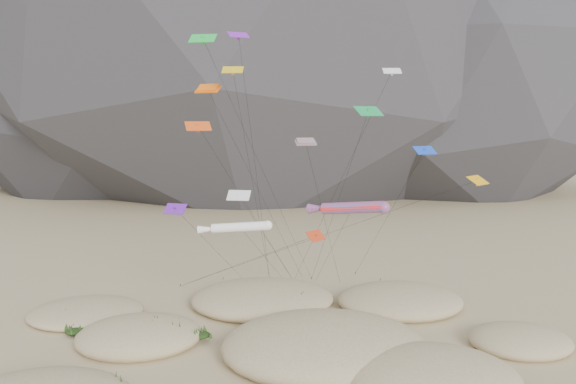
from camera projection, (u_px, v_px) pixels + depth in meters
name	position (u px, v px, depth m)	size (l,w,h in m)	color
ground	(300.00, 367.00, 45.18)	(500.00, 500.00, 0.00)	#CCB789
dunes	(283.00, 342.00, 48.51)	(50.09, 37.51, 3.98)	#CCB789
dune_grass	(288.00, 342.00, 47.96)	(42.25, 29.07, 1.51)	black
kite_stakes	(284.00, 280.00, 68.87)	(24.40, 3.68, 0.30)	#3F2D1E
rainbow_tube_kite	(350.00, 208.00, 54.11)	(7.46, 16.26, 12.23)	#FF231A
white_tube_kite	(237.00, 227.00, 52.88)	(9.56, 16.56, 10.38)	white
orange_parafoil	(209.00, 91.00, 58.54)	(12.51, 9.28, 23.46)	#FF660D
multi_parafoil	(306.00, 145.00, 52.87)	(7.15, 13.97, 18.08)	#FF431A
delta_kites	(299.00, 133.00, 53.46)	(30.68, 21.80, 28.33)	purple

